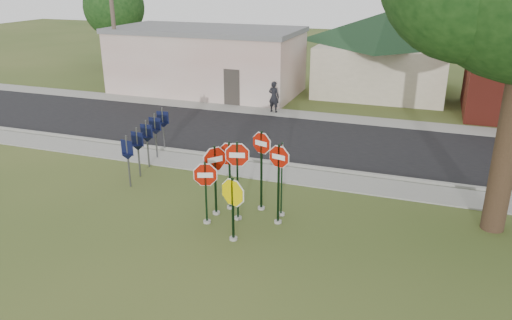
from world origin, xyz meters
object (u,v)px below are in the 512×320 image
(stop_sign_center, at_px, (237,170))
(stop_sign_yellow, at_px, (233,201))
(utility_pole_near, at_px, (113,16))
(pedestrian, at_px, (274,97))
(stop_sign_left, at_px, (206,185))

(stop_sign_center, height_order, stop_sign_yellow, stop_sign_center)
(utility_pole_near, distance_m, pedestrian, 11.61)
(pedestrian, bearing_deg, stop_sign_left, 109.99)
(stop_sign_yellow, distance_m, utility_pole_near, 21.00)
(stop_sign_left, xyz_separation_m, utility_pole_near, (-12.92, 14.37, 3.66))
(stop_sign_center, distance_m, utility_pole_near, 19.75)
(utility_pole_near, relative_size, pedestrian, 5.41)
(stop_sign_yellow, relative_size, utility_pole_near, 0.22)
(utility_pole_near, bearing_deg, stop_sign_left, -48.03)
(pedestrian, bearing_deg, utility_pole_near, 6.52)
(stop_sign_yellow, bearing_deg, pedestrian, 103.00)
(stop_sign_center, xyz_separation_m, stop_sign_yellow, (0.36, -1.30, -0.46))
(stop_sign_yellow, height_order, pedestrian, stop_sign_yellow)
(stop_sign_left, bearing_deg, stop_sign_yellow, -30.87)
(stop_sign_center, relative_size, stop_sign_yellow, 1.29)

